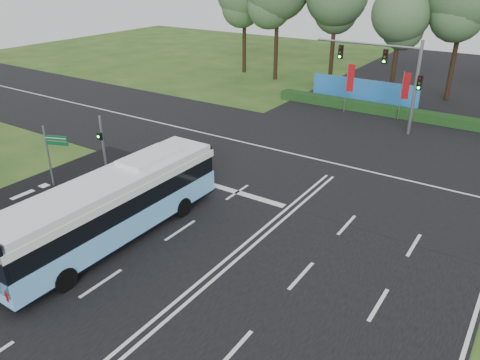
# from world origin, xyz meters

# --- Properties ---
(ground) EXTENTS (120.00, 120.00, 0.00)m
(ground) POSITION_xyz_m (0.00, 0.00, 0.00)
(ground) COLOR #264D19
(ground) RESTS_ON ground
(road_main) EXTENTS (20.00, 120.00, 0.04)m
(road_main) POSITION_xyz_m (0.00, 0.00, 0.02)
(road_main) COLOR black
(road_main) RESTS_ON ground
(road_cross) EXTENTS (120.00, 14.00, 0.05)m
(road_cross) POSITION_xyz_m (0.00, 12.00, 0.03)
(road_cross) COLOR black
(road_cross) RESTS_ON ground
(bike_path) EXTENTS (5.00, 18.00, 0.06)m
(bike_path) POSITION_xyz_m (-12.50, -3.00, 0.03)
(bike_path) COLOR black
(bike_path) RESTS_ON ground
(kerb_strip) EXTENTS (0.25, 18.00, 0.12)m
(kerb_strip) POSITION_xyz_m (-10.10, -3.00, 0.06)
(kerb_strip) COLOR gray
(kerb_strip) RESTS_ON ground
(city_bus) EXTENTS (2.64, 12.10, 3.47)m
(city_bus) POSITION_xyz_m (-5.31, -2.22, 1.75)
(city_bus) COLOR #6EBBFF
(city_bus) RESTS_ON ground
(pedestrian_signal) EXTENTS (0.33, 0.43, 3.79)m
(pedestrian_signal) POSITION_xyz_m (-11.39, 2.54, 2.07)
(pedestrian_signal) COLOR gray
(pedestrian_signal) RESTS_ON ground
(street_sign) EXTENTS (1.35, 0.59, 3.69)m
(street_sign) POSITION_xyz_m (-12.52, -0.09, 2.35)
(street_sign) COLOR gray
(street_sign) RESTS_ON ground
(banner_flag_left) EXTENTS (0.64, 0.07, 4.30)m
(banner_flag_left) POSITION_xyz_m (-4.07, 23.20, 2.82)
(banner_flag_left) COLOR gray
(banner_flag_left) RESTS_ON ground
(banner_flag_mid) EXTENTS (0.56, 0.27, 4.03)m
(banner_flag_mid) POSITION_xyz_m (0.43, 23.80, 2.65)
(banner_flag_mid) COLOR gray
(banner_flag_mid) RESTS_ON ground
(traffic_light_gantry) EXTENTS (8.41, 0.28, 7.00)m
(traffic_light_gantry) POSITION_xyz_m (0.21, 20.50, 4.66)
(traffic_light_gantry) COLOR gray
(traffic_light_gantry) RESTS_ON ground
(hedge) EXTENTS (22.00, 1.20, 0.80)m
(hedge) POSITION_xyz_m (0.00, 24.50, 0.40)
(hedge) COLOR #163914
(hedge) RESTS_ON ground
(blue_hoarding) EXTENTS (10.00, 0.30, 2.20)m
(blue_hoarding) POSITION_xyz_m (-4.00, 27.00, 1.10)
(blue_hoarding) COLOR blue
(blue_hoarding) RESTS_ON ground
(eucalyptus_row) EXTENTS (52.90, 9.69, 12.83)m
(eucalyptus_row) POSITION_xyz_m (2.06, 31.62, 8.89)
(eucalyptus_row) COLOR black
(eucalyptus_row) RESTS_ON ground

